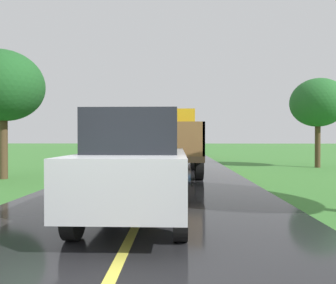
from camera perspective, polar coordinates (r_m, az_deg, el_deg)
ground_plane at (r=3.64m, az=-10.29°, el=-24.34°), size 200.00×200.00×0.00m
road_surface at (r=3.62m, az=-10.29°, el=-23.77°), size 6.40×120.00×0.08m
centre_line at (r=3.60m, az=-10.29°, el=-23.14°), size 0.14×108.00×0.01m
banana_truck_near at (r=13.34m, az=0.62°, el=0.33°), size 2.38×5.82×2.80m
banana_truck_far at (r=24.15m, az=2.11°, el=0.43°), size 2.38×5.81×2.80m
roadside_tree_mid_right at (r=13.41m, az=-28.39°, el=9.17°), size 3.00×3.00×4.92m
roadside_tree_far_left at (r=18.30m, az=26.21°, el=6.57°), size 2.87×2.87×4.78m
following_car at (r=5.61m, az=-5.68°, el=-4.14°), size 1.74×4.10×1.92m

